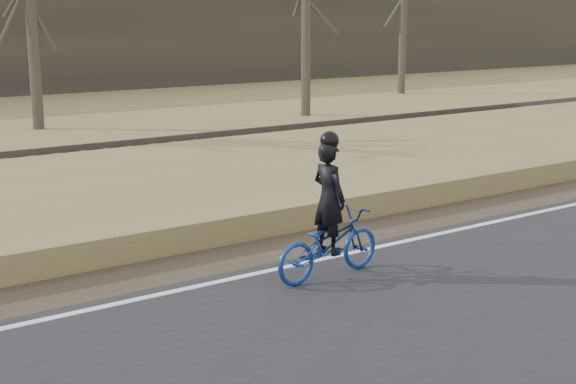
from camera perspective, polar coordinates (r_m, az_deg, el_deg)
ground at (r=10.96m, az=-4.76°, el=-7.05°), size 120.00×120.00×0.00m
road at (r=9.03m, az=3.47°, el=-11.24°), size 120.00×6.00×0.06m
edge_line at (r=11.10m, az=-5.30°, el=-6.44°), size 120.00×0.12×0.01m
shoulder at (r=11.95m, az=-7.70°, el=-5.34°), size 120.00×1.60×0.04m
embankment at (r=14.54m, az=-13.21°, el=-1.51°), size 120.00×5.00×0.44m
ballast at (r=18.04m, az=-17.78°, el=0.94°), size 120.00×3.00×0.45m
railroad at (r=17.99m, az=-17.84°, el=1.89°), size 120.00×2.40×0.29m
cyclist at (r=11.15m, az=2.90°, el=-2.87°), size 1.86×0.78×2.06m
bare_tree_right at (r=29.58m, az=1.30°, el=12.60°), size 0.36×0.36×7.39m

